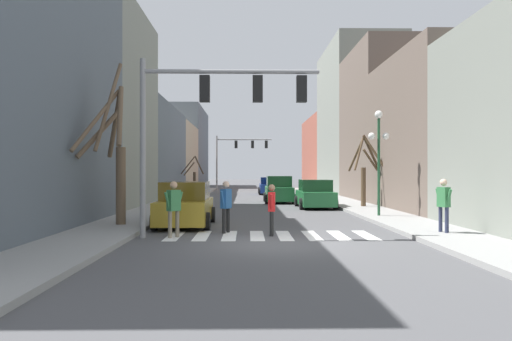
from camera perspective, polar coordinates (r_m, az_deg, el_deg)
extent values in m
plane|color=#4C4C4F|center=(14.56, 2.07, -8.44)|extent=(240.00, 240.00, 0.00)
cube|color=gray|center=(15.29, -19.45, -7.75)|extent=(2.45, 90.00, 0.15)
cube|color=gray|center=(15.86, 22.77, -7.48)|extent=(2.45, 90.00, 0.15)
cube|color=gray|center=(30.53, -18.33, 6.65)|extent=(6.00, 9.64, 11.40)
cube|color=#515B66|center=(42.46, -13.31, 2.08)|extent=(6.00, 15.39, 7.46)
cube|color=tan|center=(56.22, -10.28, 1.47)|extent=(6.00, 12.63, 7.32)
cube|color=#515B66|center=(70.43, -8.41, 2.55)|extent=(6.00, 15.98, 10.76)
cube|color=#66564C|center=(27.97, 21.21, 3.94)|extent=(6.00, 10.17, 8.17)
cube|color=#66564C|center=(37.46, 15.40, 5.00)|extent=(6.00, 9.76, 10.88)
cube|color=gray|center=(48.55, 11.59, 5.60)|extent=(6.00, 12.94, 13.88)
cube|color=#934C3D|center=(61.97, 8.77, 1.93)|extent=(6.00, 14.84, 8.63)
cube|color=white|center=(16.66, -9.29, -7.37)|extent=(0.45, 2.60, 0.01)
cube|color=white|center=(16.56, -6.18, -7.42)|extent=(0.45, 2.60, 0.01)
cube|color=white|center=(16.50, -3.04, -7.45)|extent=(0.45, 2.60, 0.01)
cube|color=white|center=(16.49, 0.12, -7.45)|extent=(0.45, 2.60, 0.01)
cube|color=white|center=(16.54, 3.26, -7.43)|extent=(0.45, 2.60, 0.01)
cube|color=white|center=(16.63, 6.38, -7.39)|extent=(0.45, 2.60, 0.01)
cube|color=white|center=(16.77, 9.46, -7.33)|extent=(0.45, 2.60, 0.01)
cube|color=white|center=(16.95, 12.47, -7.25)|extent=(0.45, 2.60, 0.01)
cylinder|color=gray|center=(16.25, -12.81, 2.50)|extent=(0.18, 0.18, 5.70)
cylinder|color=gray|center=(16.22, -2.85, 11.22)|extent=(5.62, 0.14, 0.14)
cube|color=black|center=(16.16, -5.88, 9.28)|extent=(0.32, 0.28, 0.84)
cube|color=black|center=(16.11, 0.19, 9.31)|extent=(0.32, 0.28, 0.84)
cube|color=black|center=(16.20, 5.23, 9.25)|extent=(0.32, 0.28, 0.84)
cylinder|color=gray|center=(55.02, -4.50, 0.84)|extent=(0.18, 0.18, 6.04)
cylinder|color=gray|center=(55.03, -1.35, 3.57)|extent=(6.06, 0.14, 0.14)
cube|color=black|center=(55.01, -2.30, 3.00)|extent=(0.32, 0.28, 0.84)
cube|color=black|center=(55.00, -0.40, 3.00)|extent=(0.32, 0.28, 0.84)
cube|color=black|center=(55.04, 1.18, 2.99)|extent=(0.32, 0.28, 0.84)
cylinder|color=#1E4C2D|center=(22.86, 13.86, 0.39)|extent=(0.12, 0.12, 4.32)
sphere|color=white|center=(23.00, 13.85, 6.22)|extent=(0.36, 0.36, 0.36)
sphere|color=white|center=(22.83, 13.08, 3.86)|extent=(0.31, 0.31, 0.31)
sphere|color=white|center=(23.00, 14.63, 3.83)|extent=(0.31, 0.31, 0.31)
cube|color=#A38423|center=(19.51, -8.08, -4.55)|extent=(1.86, 4.40, 0.84)
cube|color=#594813|center=(19.46, -8.08, -2.30)|extent=(1.71, 2.29, 0.69)
cylinder|color=black|center=(21.01, -10.20, -5.00)|extent=(0.22, 0.64, 0.64)
cylinder|color=black|center=(20.79, -5.02, -5.05)|extent=(0.22, 0.64, 0.64)
cylinder|color=black|center=(18.33, -11.57, -5.71)|extent=(0.22, 0.64, 0.64)
cylinder|color=black|center=(18.08, -5.62, -5.79)|extent=(0.22, 0.64, 0.64)
cube|color=#236B38|center=(29.10, 6.77, -3.13)|extent=(1.84, 4.47, 0.80)
cube|color=#133A1E|center=(29.07, 6.77, -1.69)|extent=(1.69, 2.33, 0.66)
cylinder|color=black|center=(30.38, 4.66, -3.49)|extent=(0.22, 0.64, 0.64)
cylinder|color=black|center=(30.62, 8.16, -3.46)|extent=(0.22, 0.64, 0.64)
cylinder|color=black|center=(27.62, 5.24, -3.82)|extent=(0.22, 0.64, 0.64)
cylinder|color=black|center=(27.89, 9.07, -3.79)|extent=(0.22, 0.64, 0.64)
cube|color=#236B38|center=(33.81, 2.63, -2.63)|extent=(1.74, 4.26, 0.89)
cube|color=#133A1E|center=(33.78, 2.63, -1.25)|extent=(1.60, 2.22, 0.73)
cylinder|color=black|center=(35.10, 1.04, -3.03)|extent=(0.22, 0.64, 0.64)
cylinder|color=black|center=(35.21, 3.93, -3.02)|extent=(0.22, 0.64, 0.64)
cylinder|color=black|center=(32.46, 1.21, -3.27)|extent=(0.22, 0.64, 0.64)
cylinder|color=black|center=(32.58, 4.34, -3.26)|extent=(0.22, 0.64, 0.64)
cube|color=navy|center=(46.08, 1.58, -2.04)|extent=(1.83, 4.54, 0.77)
cube|color=#0E1C46|center=(46.06, 1.58, -1.17)|extent=(1.68, 2.36, 0.63)
cylinder|color=black|center=(47.46, 0.38, -2.27)|extent=(0.22, 0.64, 0.64)
cylinder|color=black|center=(47.54, 2.62, -2.27)|extent=(0.22, 0.64, 0.64)
cylinder|color=black|center=(44.65, 0.47, -2.41)|extent=(0.22, 0.64, 0.64)
cylinder|color=black|center=(44.74, 2.85, -2.40)|extent=(0.22, 0.64, 0.64)
cylinder|color=black|center=(16.35, 1.78, -6.12)|extent=(0.12, 0.12, 0.80)
cylinder|color=black|center=(16.64, 1.83, -6.01)|extent=(0.12, 0.12, 0.80)
cube|color=red|center=(16.43, 1.80, -3.59)|extent=(0.26, 0.41, 0.63)
sphere|color=#8C664C|center=(16.41, 1.80, -1.98)|extent=(0.22, 0.22, 0.22)
cylinder|color=red|center=(16.21, 1.76, -3.78)|extent=(0.12, 0.28, 0.61)
cylinder|color=red|center=(16.66, 1.84, -3.68)|extent=(0.12, 0.28, 0.61)
cylinder|color=black|center=(17.34, -3.22, -5.69)|extent=(0.13, 0.13, 0.84)
cylinder|color=black|center=(17.07, -3.69, -5.78)|extent=(0.13, 0.13, 0.84)
cube|color=#235693|center=(17.15, -3.45, -3.23)|extent=(0.39, 0.47, 0.66)
sphere|color=beige|center=(17.13, -3.45, -1.60)|extent=(0.24, 0.24, 0.24)
cylinder|color=#235693|center=(17.36, -3.09, -3.34)|extent=(0.21, 0.30, 0.64)
cylinder|color=#235693|center=(16.94, -3.82, -3.42)|extent=(0.21, 0.30, 0.64)
cylinder|color=#7A705B|center=(16.13, -9.80, -6.11)|extent=(0.13, 0.13, 0.85)
cylinder|color=#7A705B|center=(16.33, -8.98, -6.03)|extent=(0.13, 0.13, 0.85)
cube|color=#337542|center=(16.16, -9.39, -3.39)|extent=(0.45, 0.47, 0.67)
sphere|color=tan|center=(16.14, -9.39, -1.66)|extent=(0.24, 0.24, 0.24)
cylinder|color=#337542|center=(16.01, -10.03, -3.58)|extent=(0.26, 0.28, 0.65)
cylinder|color=#337542|center=(16.33, -8.76, -3.52)|extent=(0.26, 0.28, 0.65)
cylinder|color=#282D47|center=(17.32, 20.34, -5.24)|extent=(0.12, 0.12, 0.82)
cylinder|color=#282D47|center=(17.10, 20.97, -5.31)|extent=(0.12, 0.12, 0.82)
cube|color=#337542|center=(17.16, 20.65, -2.85)|extent=(0.34, 0.45, 0.64)
sphere|color=beige|center=(17.15, 20.65, -1.29)|extent=(0.23, 0.23, 0.23)
cylinder|color=#337542|center=(17.34, 20.16, -2.97)|extent=(0.17, 0.29, 0.62)
cylinder|color=#337542|center=(16.99, 21.15, -3.03)|extent=(0.17, 0.29, 0.62)
cylinder|color=brown|center=(28.84, 12.17, -1.83)|extent=(0.28, 0.28, 2.18)
cylinder|color=brown|center=(29.35, 11.33, 1.71)|extent=(0.68, 1.30, 1.87)
cylinder|color=brown|center=(28.73, 13.49, 1.89)|extent=(1.35, 0.70, 2.18)
cylinder|color=brown|center=(28.44, 11.69, 1.88)|extent=(0.74, 0.80, 1.88)
cylinder|color=brown|center=(29.06, 12.95, 1.20)|extent=(0.98, 0.40, 1.27)
cylinder|color=brown|center=(29.15, 13.10, 1.84)|extent=(1.19, 0.52, 2.14)
cylinder|color=brown|center=(19.20, -15.19, -1.68)|extent=(0.36, 0.36, 2.86)
cylinder|color=brown|center=(18.85, -17.50, 4.09)|extent=(1.35, 1.37, 1.95)
cylinder|color=brown|center=(18.69, -15.28, 6.08)|extent=(0.41, 1.36, 2.33)
cylinder|color=brown|center=(18.94, -16.54, 7.06)|extent=(0.78, 1.14, 3.34)
cylinder|color=brown|center=(18.54, -17.79, 5.58)|extent=(1.24, 2.06, 2.46)
cylinder|color=brown|center=(20.00, -15.86, 4.81)|extent=(0.93, 1.48, 2.36)
cylinder|color=#473828|center=(45.36, -7.05, -1.38)|extent=(0.26, 0.26, 1.90)
cylinder|color=#473828|center=(45.94, -6.51, 0.61)|extent=(0.78, 1.39, 1.73)
cylinder|color=#473828|center=(45.06, -7.65, 0.19)|extent=(0.94, 0.82, 1.26)
cylinder|color=#473828|center=(45.58, -7.81, 0.57)|extent=(1.34, 0.44, 1.60)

